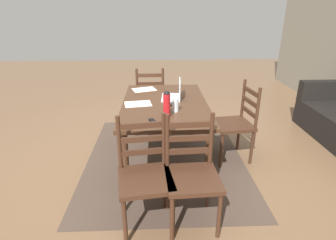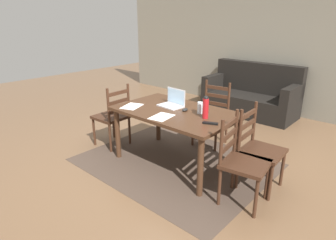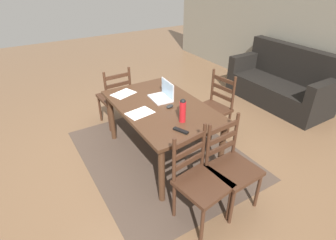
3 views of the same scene
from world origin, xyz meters
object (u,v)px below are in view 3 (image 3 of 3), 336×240
at_px(couch, 281,84).
at_px(water_bottle, 183,110).
at_px(chair_far_head, 213,108).
at_px(laptop, 163,94).
at_px(dining_table, 161,112).
at_px(chair_left_near, 115,97).
at_px(tv_remote, 181,131).
at_px(drinking_glass, 182,108).
at_px(chair_right_far, 231,167).
at_px(chair_right_near, 200,181).
at_px(computer_mouse, 170,106).

bearing_deg(couch, water_bottle, -75.19).
height_order(chair_far_head, water_bottle, water_bottle).
bearing_deg(laptop, dining_table, -39.11).
bearing_deg(couch, chair_left_near, -106.12).
height_order(dining_table, couch, couch).
bearing_deg(tv_remote, couch, -5.29).
bearing_deg(drinking_glass, chair_left_near, -167.81).
distance_m(chair_right_far, chair_right_near, 0.39).
bearing_deg(laptop, chair_far_head, 78.55).
bearing_deg(computer_mouse, chair_right_far, -3.49).
relative_size(dining_table, chair_right_far, 1.64).
relative_size(chair_right_near, chair_left_near, 1.00).
distance_m(dining_table, laptop, 0.25).
bearing_deg(computer_mouse, chair_far_head, 86.70).
xyz_separation_m(dining_table, tv_remote, (0.61, -0.12, 0.10)).
height_order(chair_right_far, laptop, laptop).
height_order(chair_right_near, couch, couch).
relative_size(dining_table, computer_mouse, 15.55).
xyz_separation_m(chair_right_near, computer_mouse, (-0.96, 0.26, 0.30)).
bearing_deg(tv_remote, chair_right_far, -78.04).
bearing_deg(computer_mouse, dining_table, -161.58).
xyz_separation_m(laptop, computer_mouse, (0.26, -0.06, -0.04)).
bearing_deg(chair_left_near, chair_right_near, -0.20).
xyz_separation_m(chair_left_near, laptop, (0.91, 0.32, 0.34)).
distance_m(water_bottle, drinking_glass, 0.19).
xyz_separation_m(chair_left_near, couch, (0.82, 2.84, -0.11)).
distance_m(chair_far_head, chair_left_near, 1.49).
bearing_deg(chair_right_far, chair_far_head, 148.23).
bearing_deg(computer_mouse, chair_right_near, -26.41).
bearing_deg(couch, chair_right_far, -61.85).
bearing_deg(drinking_glass, chair_right_far, 6.58).
distance_m(chair_right_near, water_bottle, 0.77).
distance_m(dining_table, couch, 2.67).
height_order(chair_right_far, chair_far_head, same).
height_order(chair_right_far, chair_right_near, same).
bearing_deg(chair_right_far, drinking_glass, -173.42).
bearing_deg(chair_far_head, tv_remote, -57.76).
xyz_separation_m(couch, drinking_glass, (0.55, -2.54, 0.46)).
bearing_deg(laptop, chair_right_near, -14.90).
relative_size(chair_right_near, computer_mouse, 9.50).
relative_size(laptop, water_bottle, 1.24).
bearing_deg(laptop, couch, 92.11).
bearing_deg(laptop, computer_mouse, -13.98).
relative_size(chair_far_head, couch, 0.53).
distance_m(chair_far_head, tv_remote, 1.19).
bearing_deg(couch, laptop, -87.89).
height_order(chair_right_near, tv_remote, chair_right_near).
relative_size(dining_table, couch, 0.86).
relative_size(computer_mouse, tv_remote, 0.59).
distance_m(dining_table, computer_mouse, 0.16).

